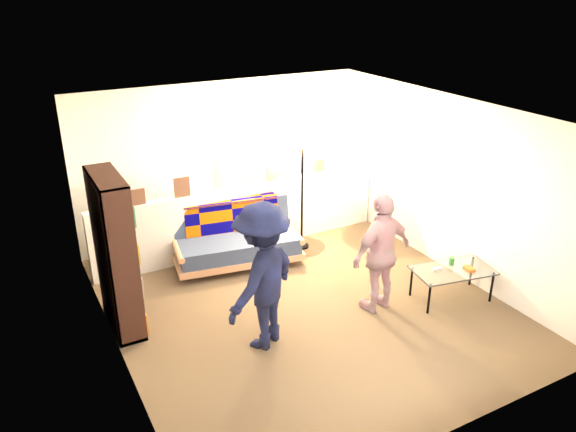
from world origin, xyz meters
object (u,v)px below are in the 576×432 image
object	(u,v)px
bookshelf	(116,259)
floor_lamp	(302,175)
futon_sofa	(237,239)
coffee_table	(453,271)
person_left	(262,276)
person_right	(382,253)

from	to	relation	value
bookshelf	floor_lamp	xyz separation A→B (m)	(2.87, 0.81, 0.28)
futon_sofa	floor_lamp	xyz separation A→B (m)	(1.05, 0.00, 0.79)
coffee_table	person_left	size ratio (longest dim) A/B	0.64
futon_sofa	floor_lamp	size ratio (longest dim) A/B	1.17
coffee_table	person_left	bearing A→B (deg)	173.18
bookshelf	person_right	world-z (taller)	bookshelf
coffee_table	floor_lamp	size ratio (longest dim) A/B	0.67
bookshelf	floor_lamp	bearing A→B (deg)	15.73
futon_sofa	person_left	distance (m)	2.04
person_right	person_left	bearing A→B (deg)	-9.69
floor_lamp	person_right	bearing A→B (deg)	-90.41
futon_sofa	coffee_table	world-z (taller)	futon_sofa
coffee_table	floor_lamp	distance (m)	2.52
bookshelf	floor_lamp	size ratio (longest dim) A/B	1.15
bookshelf	person_right	bearing A→B (deg)	-21.73
bookshelf	coffee_table	bearing A→B (deg)	-20.30
floor_lamp	person_left	bearing A→B (deg)	-129.52
coffee_table	floor_lamp	world-z (taller)	floor_lamp
bookshelf	coffee_table	xyz separation A→B (m)	(3.80, -1.41, -0.48)
bookshelf	person_left	world-z (taller)	bookshelf
bookshelf	coffee_table	world-z (taller)	bookshelf
futon_sofa	person_right	size ratio (longest dim) A/B	1.25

